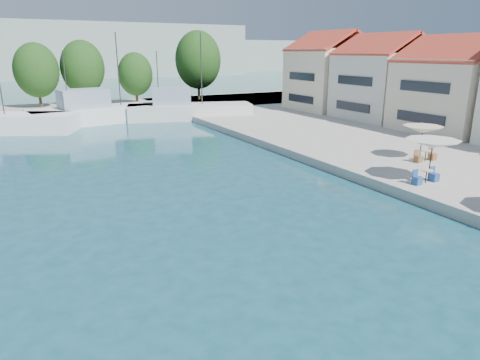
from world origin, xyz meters
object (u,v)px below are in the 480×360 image
trawler_03 (104,113)px  trawler_04 (187,110)px  umbrella_white (433,144)px  umbrella_cream (423,130)px

trawler_03 → trawler_04: bearing=-22.8°
trawler_04 → umbrella_white: size_ratio=4.86×
trawler_03 → umbrella_white: (11.80, -34.20, 1.65)m
umbrella_cream → umbrella_white: bearing=-135.0°
trawler_04 → umbrella_white: bearing=-68.6°
umbrella_white → umbrella_cream: size_ratio=1.13×
trawler_04 → umbrella_cream: (6.57, -27.88, 1.53)m
trawler_03 → trawler_04: size_ratio=1.15×
umbrella_cream → trawler_03: bearing=117.4°
trawler_03 → umbrella_white: trawler_03 is taller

